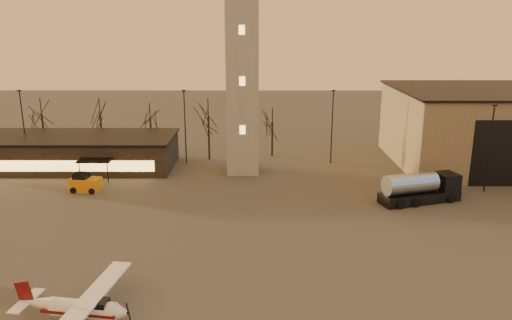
# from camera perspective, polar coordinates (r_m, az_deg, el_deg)

# --- Properties ---
(ground) EXTENTS (220.00, 220.00, 0.00)m
(ground) POSITION_cam_1_polar(r_m,az_deg,el_deg) (37.67, -2.72, -14.65)
(ground) COLOR #3B3937
(ground) RESTS_ON ground
(control_tower) EXTENTS (6.80, 6.80, 32.60)m
(control_tower) POSITION_cam_1_polar(r_m,az_deg,el_deg) (62.60, -1.57, 13.14)
(control_tower) COLOR gray
(control_tower) RESTS_ON ground
(hangar) EXTENTS (30.60, 20.60, 10.30)m
(hangar) POSITION_cam_1_polar(r_m,az_deg,el_deg) (76.03, 26.90, 3.41)
(hangar) COLOR #877658
(hangar) RESTS_ON ground
(terminal) EXTENTS (25.40, 12.20, 4.30)m
(terminal) POSITION_cam_1_polar(r_m,az_deg,el_deg) (70.76, -19.53, 0.91)
(terminal) COLOR black
(terminal) RESTS_ON ground
(light_poles) EXTENTS (58.50, 12.25, 10.14)m
(light_poles) POSITION_cam_1_polar(r_m,az_deg,el_deg) (64.95, -1.03, 3.52)
(light_poles) COLOR black
(light_poles) RESTS_ON ground
(tree_row) EXTENTS (37.20, 9.20, 8.80)m
(tree_row) POSITION_cam_1_polar(r_m,az_deg,el_deg) (74.47, -11.94, 5.15)
(tree_row) COLOR black
(tree_row) RESTS_ON ground
(cessna_front) EXTENTS (8.17, 10.29, 2.83)m
(cessna_front) POSITION_cam_1_polar(r_m,az_deg,el_deg) (35.17, -18.85, -16.10)
(cessna_front) COLOR white
(cessna_front) RESTS_ON ground
(fuel_truck) EXTENTS (9.24, 5.03, 3.30)m
(fuel_truck) POSITION_cam_1_polar(r_m,az_deg,el_deg) (56.88, 18.18, -3.32)
(fuel_truck) COLOR black
(fuel_truck) RESTS_ON ground
(service_cart) EXTENTS (3.57, 2.54, 2.12)m
(service_cart) POSITION_cam_1_polar(r_m,az_deg,el_deg) (60.92, -18.92, -2.64)
(service_cart) COLOR orange
(service_cart) RESTS_ON ground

